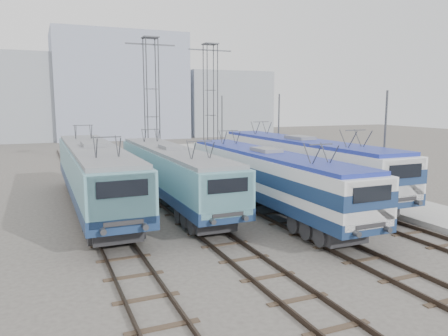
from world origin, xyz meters
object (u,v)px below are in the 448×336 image
catenary_tower_west (152,99)px  mast_rear (222,129)px  locomotive_far_left (95,172)px  locomotive_center_left (173,171)px  mast_front (384,152)px  locomotive_far_right (301,160)px  locomotive_center_right (267,175)px  safety_cone (410,202)px  mast_mid (279,137)px  catenary_tower_east (211,99)px

catenary_tower_west → mast_rear: size_ratio=1.71×
locomotive_far_left → locomotive_center_left: 4.56m
locomotive_far_left → catenary_tower_west: bearing=62.9°
mast_front → locomotive_far_right: bearing=107.8°
locomotive_far_left → locomotive_center_right: (9.00, -4.52, -0.09)m
mast_front → safety_cone: mast_front is taller
catenary_tower_west → mast_rear: bearing=24.9°
locomotive_center_right → catenary_tower_west: catenary_tower_west is taller
mast_front → mast_mid: bearing=90.0°
locomotive_center_right → mast_rear: (6.35, 21.69, 1.28)m
locomotive_center_right → safety_cone: (7.75, -3.12, -1.62)m
catenary_tower_west → safety_cone: 23.87m
safety_cone → locomotive_far_right: bearing=116.3°
locomotive_far_right → mast_front: (1.85, -5.78, 1.10)m
catenary_tower_east → safety_cone: bearing=-81.3°
locomotive_center_right → mast_front: mast_front is taller
catenary_tower_east → mast_rear: size_ratio=1.71×
safety_cone → mast_rear: bearing=93.2°
catenary_tower_west → mast_front: catenary_tower_west is taller
locomotive_center_left → locomotive_far_left: bearing=170.6°
mast_rear → mast_mid: bearing=-90.0°
locomotive_center_left → catenary_tower_west: (2.25, 13.91, 4.48)m
locomotive_far_right → locomotive_center_right: bearing=-142.4°
catenary_tower_west → mast_rear: 9.99m
locomotive_center_right → catenary_tower_east: 20.62m
locomotive_center_left → safety_cone: 14.14m
mast_rear → safety_cone: 25.02m
catenary_tower_east → mast_front: size_ratio=1.71×
locomotive_far_right → mast_rear: mast_rear is taller
locomotive_center_left → mast_rear: (10.85, 17.91, 1.34)m
catenary_tower_west → catenary_tower_east: (6.50, 2.00, 0.00)m
locomotive_far_left → locomotive_center_left: size_ratio=1.08×
locomotive_far_left → mast_rear: bearing=48.2°
catenary_tower_west → safety_cone: bearing=-64.3°
mast_rear → safety_cone: mast_rear is taller
locomotive_far_left → safety_cone: size_ratio=30.52×
mast_mid → mast_front: bearing=-90.0°
mast_mid → mast_rear: (0.00, 12.00, 0.00)m
catenary_tower_west → locomotive_far_right: bearing=-64.6°
catenary_tower_east → safety_cone: catenary_tower_east is taller
locomotive_center_right → safety_cone: locomotive_center_right is taller
locomotive_center_left → locomotive_far_right: (9.00, -0.31, 0.23)m
safety_cone → mast_front: bearing=150.0°
locomotive_far_left → catenary_tower_east: (13.25, 15.17, 4.33)m
locomotive_far_right → mast_rear: bearing=84.2°
locomotive_far_left → catenary_tower_west: 15.42m
locomotive_center_right → mast_front: (6.35, -2.31, 1.28)m
locomotive_center_left → locomotive_far_right: size_ratio=0.92×
locomotive_far_right → safety_cone: (3.25, -6.59, -1.79)m
catenary_tower_west → mast_mid: (8.60, -8.00, -3.14)m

